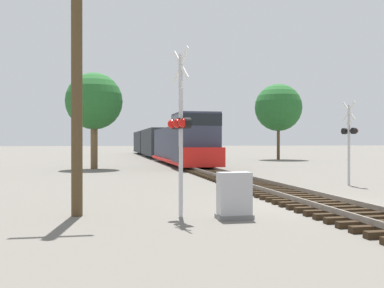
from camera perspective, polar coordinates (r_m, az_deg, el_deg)
The scene contains 9 objects.
ground_plane at distance 15.57m, azimuth 15.11°, elevation -7.45°, with size 400.00×400.00×0.00m, color #666059.
rail_track_bed at distance 15.55m, azimuth 15.11°, elevation -6.95°, with size 2.60×160.00×0.31m.
freight_train at distance 56.31m, azimuth -4.20°, elevation 0.14°, with size 3.07×52.44×4.25m.
crossing_signal_near at distance 12.44m, azimuth -1.56°, elevation 2.44°, with size 0.56×1.01×4.69m.
crossing_signal_far at distance 22.66m, azimuth 19.36°, elevation 1.02°, with size 0.41×1.01×4.01m.
relay_cabinet at distance 12.33m, azimuth 5.39°, elevation -6.57°, with size 0.97×0.56×1.27m.
utility_pole at distance 13.17m, azimuth -14.42°, elevation 8.26°, with size 1.80×0.31×7.63m.
tree_far_right at distance 35.14m, azimuth -12.33°, elevation 5.28°, with size 4.33×4.33×7.35m.
tree_mid_background at distance 53.07m, azimuth 10.91°, elevation 4.56°, with size 5.45×5.45×8.77m.
Camera 1 is at (-6.83, -13.83, 2.10)m, focal length 42.00 mm.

